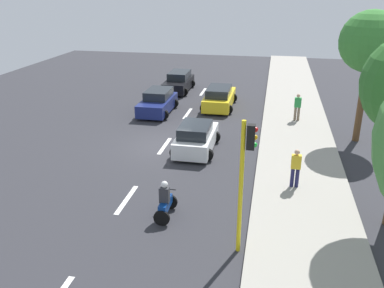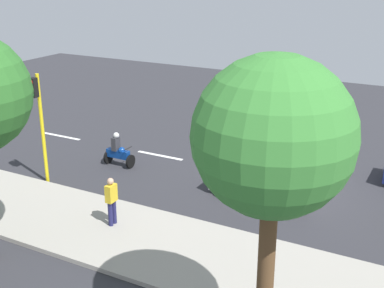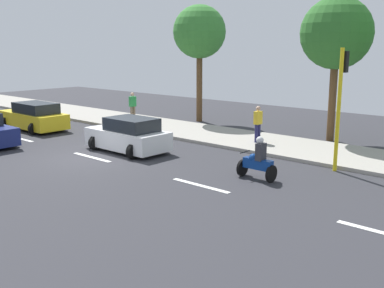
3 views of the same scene
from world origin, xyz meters
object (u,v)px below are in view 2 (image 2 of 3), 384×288
object	(u,v)px
car_white	(262,178)
traffic_light_corner	(39,114)
motorcycle	(118,152)
pedestrian_near_signal	(111,200)
street_tree_north	(273,139)

from	to	relation	value
car_white	traffic_light_corner	xyz separation A→B (m)	(3.07, -8.21, 2.22)
traffic_light_corner	car_white	bearing A→B (deg)	110.51
motorcycle	car_white	bearing A→B (deg)	91.08
pedestrian_near_signal	street_tree_north	size ratio (longest dim) A/B	0.24
traffic_light_corner	motorcycle	bearing A→B (deg)	152.56
motorcycle	traffic_light_corner	distance (m)	4.03
car_white	motorcycle	size ratio (longest dim) A/B	2.54
pedestrian_near_signal	motorcycle	bearing A→B (deg)	-146.13
motorcycle	traffic_light_corner	bearing A→B (deg)	-27.44
car_white	street_tree_north	world-z (taller)	street_tree_north
car_white	traffic_light_corner	distance (m)	9.04
motorcycle	street_tree_north	size ratio (longest dim) A/B	0.22
motorcycle	street_tree_north	distance (m)	13.75
pedestrian_near_signal	traffic_light_corner	bearing A→B (deg)	-111.05
motorcycle	pedestrian_near_signal	bearing A→B (deg)	33.87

